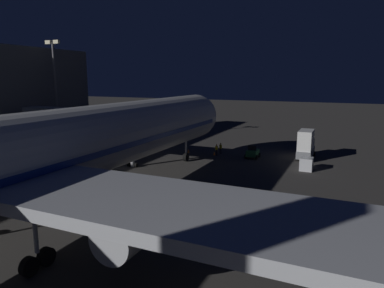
{
  "coord_description": "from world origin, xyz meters",
  "views": [
    {
      "loc": [
        -21.0,
        22.74,
        11.64
      ],
      "look_at": [
        -3.0,
        -16.69,
        3.5
      ],
      "focal_mm": 32.78,
      "sensor_mm": 36.0,
      "label": 1
    }
  ],
  "objects": [
    {
      "name": "ground_plane",
      "position": [
        0.0,
        0.0,
        0.0
      ],
      "size": [
        320.0,
        320.0,
        0.0
      ],
      "primitive_type": "plane",
      "color": "#383533"
    },
    {
      "name": "jet_bridge",
      "position": [
        11.37,
        -15.29,
        6.16
      ],
      "size": [
        21.08,
        3.4,
        7.7
      ],
      "color": "#9E9E99",
      "rests_on": "ground_plane"
    },
    {
      "name": "apron_floodlight_mast",
      "position": [
        25.5,
        -22.8,
        10.4
      ],
      "size": [
        2.9,
        0.5,
        17.91
      ],
      "color": "#59595E",
      "rests_on": "ground_plane"
    },
    {
      "name": "cargo_truck_aft",
      "position": [
        -15.28,
        -30.02,
        2.11
      ],
      "size": [
        2.36,
        5.92,
        4.28
      ],
      "color": "slate",
      "rests_on": "ground_plane"
    },
    {
      "name": "pushback_tug",
      "position": [
        -8.13,
        -27.09,
        0.78
      ],
      "size": [
        1.86,
        2.32,
        1.95
      ],
      "color": "#287038",
      "rests_on": "ground_plane"
    },
    {
      "name": "baggage_container_near_belt",
      "position": [
        -16.24,
        -23.07,
        0.83
      ],
      "size": [
        1.55,
        1.85,
        1.65
      ],
      "primitive_type": "cube",
      "color": "#B7BABF",
      "rests_on": "ground_plane"
    },
    {
      "name": "ground_crew_marshaller_fwd",
      "position": [
        -2.75,
        -28.01,
        0.94
      ],
      "size": [
        0.4,
        0.4,
        1.71
      ],
      "color": "black",
      "rests_on": "ground_plane"
    },
    {
      "name": "ground_crew_by_tug",
      "position": [
        -2.72,
        -26.29,
        0.99
      ],
      "size": [
        0.4,
        0.4,
        1.8
      ],
      "color": "black",
      "rests_on": "ground_plane"
    },
    {
      "name": "traffic_cone_nose_port",
      "position": [
        -2.2,
        -26.69,
        0.28
      ],
      "size": [
        0.36,
        0.36,
        0.55
      ],
      "primitive_type": "cone",
      "color": "orange",
      "rests_on": "ground_plane"
    },
    {
      "name": "traffic_cone_nose_starboard",
      "position": [
        2.2,
        -26.69,
        0.28
      ],
      "size": [
        0.36,
        0.36,
        0.55
      ],
      "primitive_type": "cone",
      "color": "orange",
      "rests_on": "ground_plane"
    }
  ]
}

